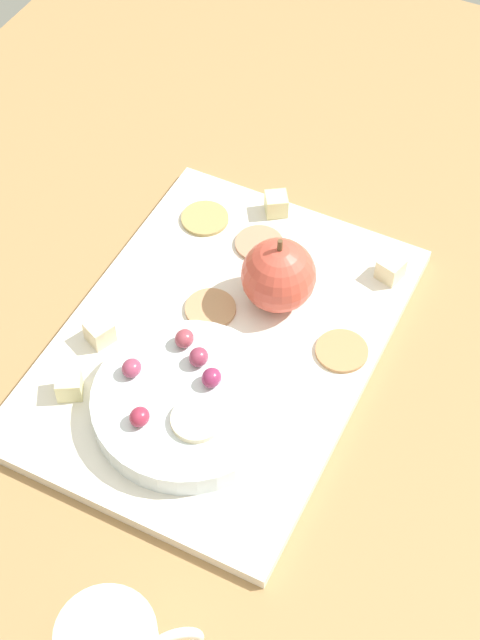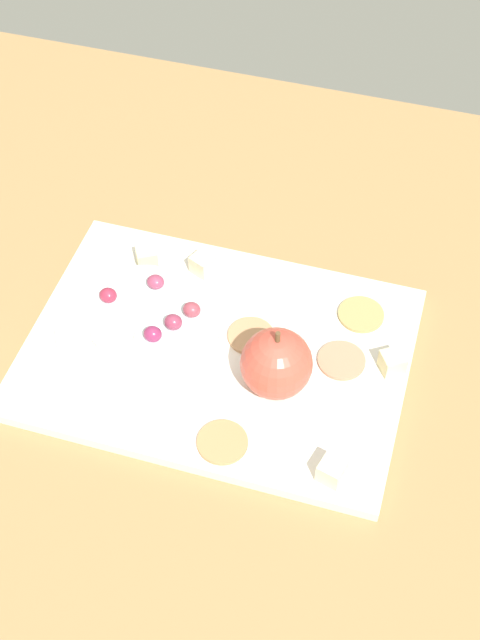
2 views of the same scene
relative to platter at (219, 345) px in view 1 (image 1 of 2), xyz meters
The scene contains 19 objects.
table 4.00cm from the platter, 50.18° to the right, with size 137.72×94.18×3.36cm, color #9D7548.
platter is the anchor object (origin of this frame).
serving_dish 8.62cm from the platter, ahead, with size 17.24×17.24×2.37cm, color silver.
apple_whole 8.75cm from the platter, 158.19° to the left, with size 7.29×7.29×7.29cm, color #C8493A.
apple_stem 11.45cm from the platter, 158.19° to the left, with size 0.50×0.50×1.20cm, color brown.
cheese_cube_0 18.42cm from the platter, behind, with size 2.29×2.29×2.29cm, color beige.
cheese_cube_1 11.47cm from the platter, 64.24° to the right, with size 2.29×2.29×2.29cm, color beige.
cheese_cube_2 18.98cm from the platter, 141.89° to the left, with size 2.29×2.29×2.29cm, color beige.
cheese_cube_3 14.90cm from the platter, 39.72° to the right, with size 2.29×2.29×2.29cm, color beige.
cracker_0 13.12cm from the platter, behind, with size 5.03×5.03×0.40cm, color tan.
cracker_1 16.22cm from the platter, 147.38° to the right, with size 5.03×5.03×0.40cm, color tan.
cracker_2 11.72cm from the platter, 109.62° to the left, with size 5.03×5.03×0.40cm, color tan.
cracker_3 4.16cm from the platter, 136.58° to the right, with size 5.03×5.03×0.40cm, color tan.
grape_0 6.06cm from the platter, ahead, with size 1.91×1.72×1.71cm, color #8A324B.
grape_1 13.16cm from the platter, ahead, with size 1.91×1.72×1.62cm, color #992840.
grape_2 5.40cm from the platter, 28.45° to the right, with size 1.91×1.72×1.63cm, color #963B48.
grape_3 7.67cm from the platter, 21.77° to the left, with size 1.91×1.72×1.70cm, color #882750.
grape_4 10.20cm from the platter, 28.21° to the right, with size 1.91×1.72×1.54cm, color #973A56.
apple_slice_0 11.30cm from the platter, 17.01° to the left, with size 4.53×4.53×0.60cm, color beige.
Camera 1 is at (46.65, 28.97, 77.43)cm, focal length 53.76 mm.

